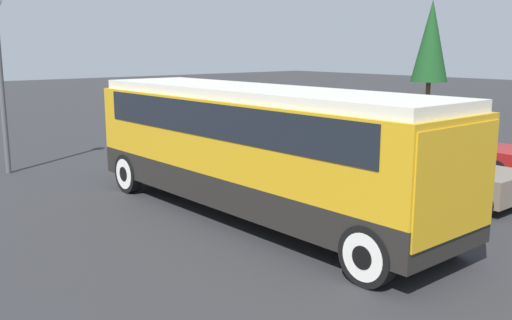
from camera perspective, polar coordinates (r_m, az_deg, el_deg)
ground_plane at (r=13.10m, az=-0.00°, el=-5.70°), size 120.00×120.00×0.00m
tour_bus at (r=12.63m, az=0.28°, el=1.94°), size 9.87×2.55×2.95m
parked_car_near at (r=15.55m, az=16.94°, el=-0.75°), size 4.66×1.89×1.48m
parked_car_mid at (r=19.23m, az=18.85°, el=1.29°), size 4.79×1.82×1.40m
tree_center at (r=36.65m, az=17.09°, el=11.28°), size 2.20×2.20×6.64m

